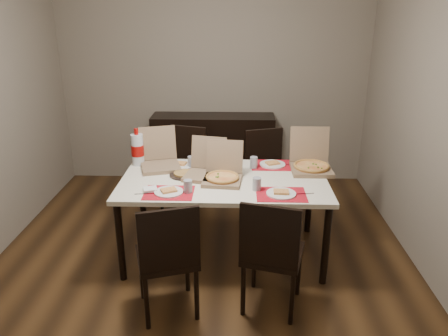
{
  "coord_description": "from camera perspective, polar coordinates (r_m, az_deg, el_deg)",
  "views": [
    {
      "loc": [
        0.3,
        -3.42,
        2.2
      ],
      "look_at": [
        0.19,
        0.12,
        0.85
      ],
      "focal_mm": 35.0,
      "sensor_mm": 36.0,
      "label": 1
    }
  ],
  "objects": [
    {
      "name": "napkin_loose",
      "position": [
        3.76,
        0.92,
        -1.66
      ],
      "size": [
        0.15,
        0.15,
        0.02
      ],
      "primitive_type": "cube",
      "rotation": [
        0.0,
        0.0,
        0.43
      ],
      "color": "white",
      "rests_on": "dining_table"
    },
    {
      "name": "setting_far_left",
      "position": [
        4.13,
        -5.66,
        0.52
      ],
      "size": [
        0.5,
        0.3,
        0.11
      ],
      "color": "red",
      "rests_on": "dining_table"
    },
    {
      "name": "pizza_box_right",
      "position": [
        4.09,
        11.27,
        0.51
      ],
      "size": [
        0.36,
        0.4,
        0.36
      ],
      "color": "#7D6248",
      "rests_on": "dining_table"
    },
    {
      "name": "setting_near_left",
      "position": [
        3.57,
        -6.85,
        -2.91
      ],
      "size": [
        0.47,
        0.3,
        0.11
      ],
      "color": "red",
      "rests_on": "dining_table"
    },
    {
      "name": "dip_bowl",
      "position": [
        3.95,
        1.5,
        -0.46
      ],
      "size": [
        0.11,
        0.11,
        0.03
      ],
      "primitive_type": "imported",
      "rotation": [
        0.0,
        0.0,
        -0.05
      ],
      "color": "white",
      "rests_on": "dining_table"
    },
    {
      "name": "sideboard",
      "position": [
        5.5,
        -1.41,
        2.3
      ],
      "size": [
        1.5,
        0.4,
        0.9
      ],
      "primitive_type": "cube",
      "color": "black",
      "rests_on": "ground"
    },
    {
      "name": "pizza_box_center",
      "position": [
        3.77,
        -0.16,
        -0.9
      ],
      "size": [
        0.35,
        0.39,
        0.32
      ],
      "color": "#7D6248",
      "rests_on": "dining_table"
    },
    {
      "name": "pizza_box_extra",
      "position": [
        3.88,
        -2.47,
        -0.21
      ],
      "size": [
        0.39,
        0.42,
        0.32
      ],
      "color": "#7D6248",
      "rests_on": "dining_table"
    },
    {
      "name": "ground",
      "position": [
        4.09,
        -2.73,
        -11.91
      ],
      "size": [
        3.8,
        4.0,
        0.02
      ],
      "primitive_type": "cube",
      "color": "#462C15",
      "rests_on": "ground"
    },
    {
      "name": "chair_near_left",
      "position": [
        3.2,
        -7.35,
        -11.25
      ],
      "size": [
        0.53,
        0.53,
        0.93
      ],
      "color": "black",
      "rests_on": "ground"
    },
    {
      "name": "setting_near_right",
      "position": [
        3.55,
        6.59,
        -2.98
      ],
      "size": [
        0.5,
        0.3,
        0.11
      ],
      "color": "red",
      "rests_on": "dining_table"
    },
    {
      "name": "chair_far_left",
      "position": [
        4.83,
        -5.13,
        0.31
      ],
      "size": [
        0.52,
        0.52,
        0.93
      ],
      "color": "black",
      "rests_on": "ground"
    },
    {
      "name": "setting_far_right",
      "position": [
        4.13,
        5.69,
        0.53
      ],
      "size": [
        0.45,
        0.3,
        0.11
      ],
      "color": "red",
      "rests_on": "dining_table"
    },
    {
      "name": "chair_near_right",
      "position": [
        3.23,
        6.22,
        -10.82
      ],
      "size": [
        0.51,
        0.51,
        0.93
      ],
      "color": "black",
      "rests_on": "ground"
    },
    {
      "name": "room_walls",
      "position": [
        3.9,
        -2.68,
        13.97
      ],
      "size": [
        3.84,
        4.02,
        2.62
      ],
      "color": "gray",
      "rests_on": "ground"
    },
    {
      "name": "soda_bottle",
      "position": [
        4.19,
        -11.23,
        2.38
      ],
      "size": [
        0.12,
        0.12,
        0.36
      ],
      "color": "silver",
      "rests_on": "dining_table"
    },
    {
      "name": "chair_far_right",
      "position": [
        4.73,
        5.67,
        -0.18
      ],
      "size": [
        0.53,
        0.53,
        0.93
      ],
      "color": "black",
      "rests_on": "ground"
    },
    {
      "name": "pizza_box_left",
      "position": [
        4.13,
        -8.38,
        0.96
      ],
      "size": [
        0.44,
        0.47,
        0.35
      ],
      "color": "#7D6248",
      "rests_on": "dining_table"
    },
    {
      "name": "dining_table",
      "position": [
        3.85,
        0.0,
        -2.32
      ],
      "size": [
        1.8,
        1.0,
        0.75
      ],
      "color": "#F4EACD",
      "rests_on": "ground"
    },
    {
      "name": "faina_plate",
      "position": [
        3.91,
        -5.2,
        -0.8
      ],
      "size": [
        0.27,
        0.27,
        0.03
      ],
      "color": "black",
      "rests_on": "dining_table"
    }
  ]
}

